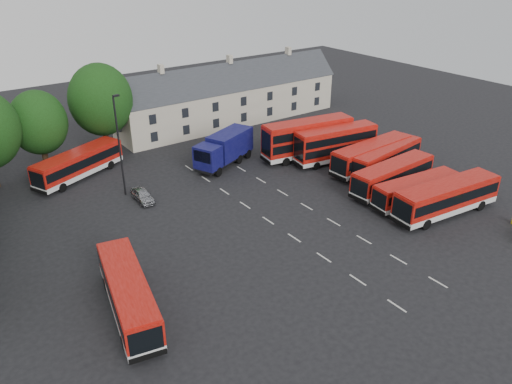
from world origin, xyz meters
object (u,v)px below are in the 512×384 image
Objects in this scene: bus_west at (128,292)px; box_truck at (225,148)px; bus_row_a at (447,196)px; silver_car at (143,195)px; lamppost at (119,144)px; bus_dd_south at (336,143)px.

box_truck reaches higher than bus_west.
bus_row_a is 3.22× the size of silver_car.
bus_row_a reaches higher than bus_west.
lamppost reaches higher than bus_row_a.
bus_dd_south is at bearing -54.53° from box_truck.
lamppost is (7.39, 18.62, 3.98)m from bus_west.
silver_car is (-23.31, 20.46, -1.40)m from bus_row_a.
box_truck is at bearing -35.65° from bus_west.
box_truck is (20.63, 19.25, 0.31)m from bus_west.
box_truck is 0.85× the size of lamppost.
bus_row_a is at bearing -88.10° from box_truck.
bus_dd_south is at bearing -7.34° from silver_car.
bus_dd_south is (0.70, 16.44, 0.45)m from bus_row_a.
silver_car is at bearing -70.22° from lamppost.
bus_west is (-32.29, -12.11, -0.62)m from bus_dd_south.
bus_west is at bearing -111.64° from lamppost.
lamppost reaches higher than bus_west.
bus_west is at bearing 178.35° from bus_row_a.
silver_car is at bearing 179.43° from bus_dd_south.
bus_west is 28.22m from box_truck.
box_truck is at bearing 157.42° from bus_dd_south.
bus_row_a is 1.12× the size of lamppost.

